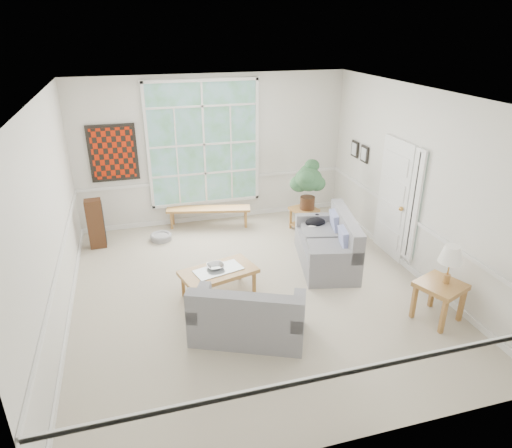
{
  "coord_description": "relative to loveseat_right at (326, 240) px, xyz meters",
  "views": [
    {
      "loc": [
        -1.64,
        -5.94,
        3.89
      ],
      "look_at": [
        0.1,
        0.2,
        1.05
      ],
      "focal_mm": 32.0,
      "sensor_mm": 36.0,
      "label": 1
    }
  ],
  "objects": [
    {
      "name": "side_table",
      "position": [
        0.85,
        -1.94,
        -0.16
      ],
      "size": [
        0.74,
        0.74,
        0.58
      ],
      "primitive_type": "cube",
      "rotation": [
        0.0,
        0.0,
        0.38
      ],
      "color": "#A16E36",
      "rests_on": "floor"
    },
    {
      "name": "window_bench",
      "position": [
        -1.66,
        2.15,
        -0.25
      ],
      "size": [
        1.73,
        0.71,
        0.4
      ],
      "primitive_type": "cube",
      "rotation": [
        0.0,
        0.0,
        -0.23
      ],
      "color": "#A16E36",
      "rests_on": "floor"
    },
    {
      "name": "wall_art",
      "position": [
        -3.4,
        2.45,
        1.15
      ],
      "size": [
        0.9,
        0.06,
        1.1
      ],
      "primitive_type": "cube",
      "color": "#651708",
      "rests_on": "wall_back"
    },
    {
      "name": "loveseat_front",
      "position": [
        -1.81,
        -1.57,
        -0.05
      ],
      "size": [
        1.67,
        1.31,
        0.8
      ],
      "primitive_type": "cube",
      "rotation": [
        0.0,
        0.0,
        -0.42
      ],
      "color": "gray",
      "rests_on": "floor"
    },
    {
      "name": "ceiling",
      "position": [
        -1.45,
        -0.5,
        2.55
      ],
      "size": [
        5.5,
        6.0,
        0.02
      ],
      "primitive_type": "cube",
      "color": "white",
      "rests_on": "ground"
    },
    {
      "name": "houseplant",
      "position": [
        0.2,
        1.41,
        0.52
      ],
      "size": [
        0.71,
        0.71,
        1.0
      ],
      "primitive_type": null,
      "rotation": [
        0.0,
        0.0,
        0.24
      ],
      "color": "#2C5432",
      "rests_on": "end_table"
    },
    {
      "name": "end_table",
      "position": [
        0.15,
        1.44,
        -0.21
      ],
      "size": [
        0.57,
        0.57,
        0.47
      ],
      "primitive_type": "cube",
      "rotation": [
        0.0,
        0.0,
        0.27
      ],
      "color": "#A16E36",
      "rests_on": "floor"
    },
    {
      "name": "coffee_table",
      "position": [
        -1.99,
        -0.46,
        -0.24
      ],
      "size": [
        1.25,
        0.9,
        0.42
      ],
      "primitive_type": "cube",
      "rotation": [
        0.0,
        0.0,
        0.27
      ],
      "color": "#A16E36",
      "rests_on": "floor"
    },
    {
      "name": "pet_bed",
      "position": [
        -2.69,
        1.75,
        -0.39
      ],
      "size": [
        0.43,
        0.43,
        0.12
      ],
      "primitive_type": "cylinder",
      "rotation": [
        0.0,
        0.0,
        0.04
      ],
      "color": "gray",
      "rests_on": "floor"
    },
    {
      "name": "table_lamp",
      "position": [
        0.93,
        -1.93,
        0.42
      ],
      "size": [
        0.45,
        0.45,
        0.56
      ],
      "primitive_type": null,
      "rotation": [
        0.0,
        0.0,
        0.59
      ],
      "color": "silver",
      "rests_on": "side_table"
    },
    {
      "name": "floor_speaker",
      "position": [
        -3.85,
        1.78,
        0.02
      ],
      "size": [
        0.3,
        0.24,
        0.94
      ],
      "primitive_type": "cube",
      "rotation": [
        0.0,
        0.0,
        0.04
      ],
      "color": "#3F2313",
      "rests_on": "floor"
    },
    {
      "name": "wall_back",
      "position": [
        -1.45,
        2.5,
        1.05
      ],
      "size": [
        5.5,
        0.02,
        3.0
      ],
      "primitive_type": "cube",
      "color": "silver",
      "rests_on": "ground"
    },
    {
      "name": "wall_frame_near",
      "position": [
        1.26,
        1.25,
        1.1
      ],
      "size": [
        0.04,
        0.26,
        0.32
      ],
      "primitive_type": "cube",
      "color": "black",
      "rests_on": "wall_right"
    },
    {
      "name": "loveseat_right",
      "position": [
        0.0,
        0.0,
        0.0
      ],
      "size": [
        1.2,
        1.8,
        0.9
      ],
      "primitive_type": "cube",
      "rotation": [
        0.0,
        0.0,
        -0.22
      ],
      "color": "gray",
      "rests_on": "floor"
    },
    {
      "name": "pewter_bowl",
      "position": [
        -2.01,
        -0.39,
        0.01
      ],
      "size": [
        0.36,
        0.36,
        0.08
      ],
      "primitive_type": "imported",
      "rotation": [
        0.0,
        0.0,
        0.12
      ],
      "color": "#9FA0A4",
      "rests_on": "coffee_table"
    },
    {
      "name": "door_sidelight",
      "position": [
        1.26,
        -0.53,
        0.7
      ],
      "size": [
        0.08,
        0.26,
        1.9
      ],
      "primitive_type": "cube",
      "color": "white",
      "rests_on": "wall_right"
    },
    {
      "name": "wall_right",
      "position": [
        1.3,
        -0.5,
        1.05
      ],
      "size": [
        0.02,
        6.0,
        3.0
      ],
      "primitive_type": "cube",
      "color": "silver",
      "rests_on": "ground"
    },
    {
      "name": "cat",
      "position": [
        0.03,
        0.59,
        0.1
      ],
      "size": [
        0.46,
        0.41,
        0.18
      ],
      "primitive_type": "ellipsoid",
      "rotation": [
        0.0,
        0.0,
        -0.49
      ],
      "color": "black",
      "rests_on": "loveseat_right"
    },
    {
      "name": "window_back",
      "position": [
        -1.65,
        2.46,
        1.2
      ],
      "size": [
        2.3,
        0.08,
        2.4
      ],
      "primitive_type": "cube",
      "color": "white",
      "rests_on": "wall_back"
    },
    {
      "name": "floor",
      "position": [
        -1.45,
        -0.5,
        -0.45
      ],
      "size": [
        5.5,
        6.0,
        0.01
      ],
      "primitive_type": "cube",
      "color": "#B1A691",
      "rests_on": "ground"
    },
    {
      "name": "entry_door",
      "position": [
        1.26,
        0.1,
        0.6
      ],
      "size": [
        0.08,
        0.9,
        2.1
      ],
      "primitive_type": "cube",
      "color": "white",
      "rests_on": "floor"
    },
    {
      "name": "wall_left",
      "position": [
        -4.2,
        -0.5,
        1.05
      ],
      "size": [
        0.02,
        6.0,
        3.0
      ],
      "primitive_type": "cube",
      "color": "silver",
      "rests_on": "ground"
    },
    {
      "name": "wall_frame_far",
      "position": [
        1.26,
        1.65,
        1.1
      ],
      "size": [
        0.04,
        0.26,
        0.32
      ],
      "primitive_type": "cube",
      "color": "black",
      "rests_on": "wall_right"
    },
    {
      "name": "wall_front",
      "position": [
        -1.45,
        -3.5,
        1.05
      ],
      "size": [
        5.5,
        0.02,
        3.0
      ],
      "primitive_type": "cube",
      "color": "silver",
      "rests_on": "ground"
    }
  ]
}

